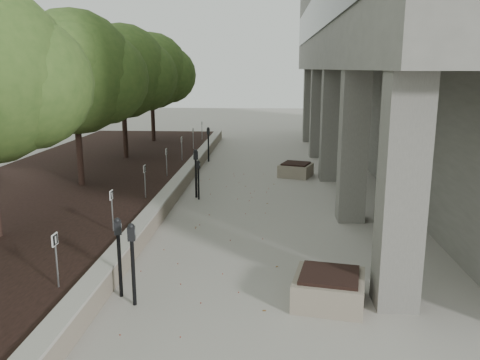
% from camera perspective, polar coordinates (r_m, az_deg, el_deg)
% --- Properties ---
extents(ground, '(90.00, 90.00, 0.00)m').
position_cam_1_polar(ground, '(8.27, -5.59, -16.55)').
color(ground, '#A09A93').
rests_on(ground, ground).
extents(retaining_wall, '(0.39, 26.00, 0.50)m').
position_cam_1_polar(retaining_wall, '(16.83, -6.98, -0.39)').
color(retaining_wall, gray).
rests_on(retaining_wall, ground).
extents(planting_bed, '(7.00, 26.00, 0.40)m').
position_cam_1_polar(planting_bed, '(17.87, -18.64, -0.37)').
color(planting_bed, black).
rests_on(planting_bed, ground).
extents(crabapple_tree_3, '(4.60, 4.00, 5.44)m').
position_cam_1_polar(crabapple_tree_3, '(16.29, -18.37, 8.85)').
color(crabapple_tree_3, '#34521F').
rests_on(crabapple_tree_3, planting_bed).
extents(crabapple_tree_4, '(4.60, 4.00, 5.44)m').
position_cam_1_polar(crabapple_tree_4, '(21.02, -13.32, 9.87)').
color(crabapple_tree_4, '#34521F').
rests_on(crabapple_tree_4, planting_bed).
extents(crabapple_tree_5, '(4.60, 4.00, 5.44)m').
position_cam_1_polar(crabapple_tree_5, '(25.84, -10.12, 10.47)').
color(crabapple_tree_5, '#34521F').
rests_on(crabapple_tree_5, planting_bed).
extents(parking_sign_2, '(0.04, 0.22, 0.96)m').
position_cam_1_polar(parking_sign_2, '(8.98, -20.35, -8.69)').
color(parking_sign_2, black).
rests_on(parking_sign_2, planting_bed).
extents(parking_sign_3, '(0.04, 0.22, 0.96)m').
position_cam_1_polar(parking_sign_3, '(11.63, -14.48, -3.45)').
color(parking_sign_3, black).
rests_on(parking_sign_3, planting_bed).
extents(parking_sign_4, '(0.04, 0.22, 0.96)m').
position_cam_1_polar(parking_sign_4, '(14.42, -10.87, -0.17)').
color(parking_sign_4, black).
rests_on(parking_sign_4, planting_bed).
extents(parking_sign_5, '(0.04, 0.22, 0.96)m').
position_cam_1_polar(parking_sign_5, '(17.28, -8.45, 2.04)').
color(parking_sign_5, black).
rests_on(parking_sign_5, planting_bed).
extents(parking_sign_6, '(0.04, 0.22, 0.96)m').
position_cam_1_polar(parking_sign_6, '(20.18, -6.71, 3.61)').
color(parking_sign_6, black).
rests_on(parking_sign_6, planting_bed).
extents(parking_sign_7, '(0.04, 0.22, 0.96)m').
position_cam_1_polar(parking_sign_7, '(23.11, -5.41, 4.79)').
color(parking_sign_7, black).
rests_on(parking_sign_7, planting_bed).
extents(parking_sign_8, '(0.04, 0.22, 0.96)m').
position_cam_1_polar(parking_sign_8, '(26.05, -4.40, 5.70)').
color(parking_sign_8, black).
rests_on(parking_sign_8, planting_bed).
extents(parking_meter_1, '(0.17, 0.14, 1.49)m').
position_cam_1_polar(parking_meter_1, '(9.18, -13.70, -8.66)').
color(parking_meter_1, black).
rests_on(parking_meter_1, ground).
extents(parking_meter_2, '(0.16, 0.12, 1.49)m').
position_cam_1_polar(parking_meter_2, '(8.81, -12.21, -9.50)').
color(parking_meter_2, black).
rests_on(parking_meter_2, ground).
extents(parking_meter_3, '(0.15, 0.13, 1.26)m').
position_cam_1_polar(parking_meter_3, '(15.55, -4.80, 0.00)').
color(parking_meter_3, black).
rests_on(parking_meter_3, ground).
extents(parking_meter_4, '(0.18, 0.16, 1.56)m').
position_cam_1_polar(parking_meter_4, '(15.76, -5.08, 0.74)').
color(parking_meter_4, black).
rests_on(parking_meter_4, ground).
extents(parking_meter_5, '(0.16, 0.12, 1.54)m').
position_cam_1_polar(parking_meter_5, '(21.93, -3.65, 4.11)').
color(parking_meter_5, black).
rests_on(parking_meter_5, ground).
extents(planter_front, '(1.40, 1.40, 0.56)m').
position_cam_1_polar(planter_front, '(9.00, 10.19, -12.14)').
color(planter_front, gray).
rests_on(planter_front, ground).
extents(planter_back, '(1.43, 1.43, 0.53)m').
position_cam_1_polar(planter_back, '(19.07, 6.43, 1.21)').
color(planter_back, gray).
rests_on(planter_back, ground).
extents(berry_scatter, '(3.30, 14.10, 0.02)m').
position_cam_1_polar(berry_scatter, '(12.83, -2.54, -5.58)').
color(berry_scatter, maroon).
rests_on(berry_scatter, ground).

